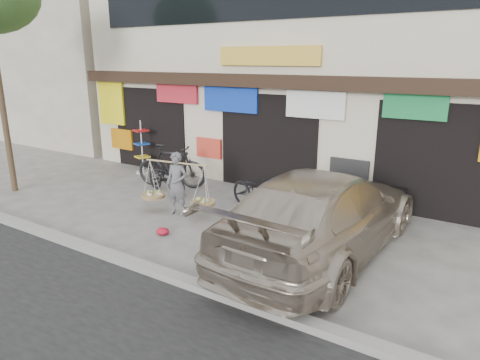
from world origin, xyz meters
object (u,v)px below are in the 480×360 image
Objects in this scene: street_vendor at (177,187)px; bike_0 at (167,178)px; bike_2 at (259,192)px; display_rack at (142,152)px; suv at (323,213)px; bike_1 at (172,166)px.

street_vendor is 1.77m from bike_0.
display_rack reaches higher than bike_2.
bike_2 is 1.10× the size of display_rack.
street_vendor is 3.73m from suv.
bike_0 is 0.92× the size of bike_2.
bike_1 reaches higher than bike_0.
street_vendor is at bearing 0.53° from suv.
street_vendor is 0.34× the size of suv.
display_rack is (-7.26, 2.53, -0.12)m from suv.
bike_2 is 0.33× the size of suv.
bike_1 is at bearing -16.15° from suv.
street_vendor reaches higher than bike_0.
bike_2 is at bearing -12.94° from display_rack.
bike_1 reaches higher than bike_2.
display_rack reaches higher than street_vendor.
display_rack is at bearing 94.68° from bike_2.
suv is (5.38, -1.83, 0.19)m from bike_1.
street_vendor is 1.98m from bike_2.
display_rack is (-2.19, 1.28, 0.24)m from bike_0.
display_rack is at bearing 136.93° from street_vendor.
bike_0 is 2.89m from bike_2.
bike_0 is 5.24m from suv.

